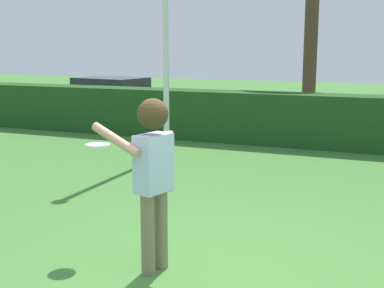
% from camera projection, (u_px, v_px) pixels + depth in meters
% --- Properties ---
extents(ground_plane, '(60.00, 60.00, 0.00)m').
position_uv_depth(ground_plane, '(203.00, 281.00, 5.11)').
color(ground_plane, '#427C34').
extents(person, '(0.79, 0.55, 1.77)m').
position_uv_depth(person, '(153.00, 166.00, 5.14)').
color(person, '#7C6D54').
rests_on(person, ground).
extents(frisbee, '(0.27, 0.27, 0.03)m').
position_uv_depth(frisbee, '(98.00, 145.00, 5.70)').
color(frisbee, white).
extents(hedge_row, '(23.22, 0.90, 1.20)m').
position_uv_depth(hedge_row, '(322.00, 121.00, 11.81)').
color(hedge_row, '#1E481B').
rests_on(hedge_row, ground).
extents(parked_car_black, '(4.43, 2.38, 1.25)m').
position_uv_depth(parked_car_black, '(111.00, 94.00, 17.39)').
color(parked_car_black, black).
rests_on(parked_car_black, ground).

